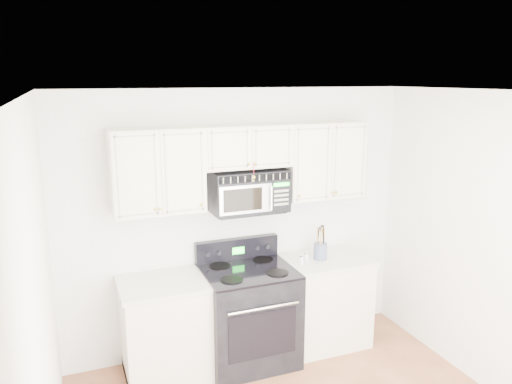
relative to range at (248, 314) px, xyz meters
name	(u,v)px	position (x,y,z in m)	size (l,w,h in m)	color
room	(326,290)	(0.04, -1.39, 0.82)	(3.51, 3.51, 2.61)	#A26443
base_cabinet_left	(169,331)	(-0.76, 0.04, -0.06)	(0.86, 0.65, 0.92)	silver
base_cabinet_right	(323,303)	(0.84, 0.04, -0.06)	(0.86, 0.65, 0.92)	silver
range	(248,314)	(0.00, 0.00, 0.00)	(0.85, 0.77, 1.14)	black
upper_cabinets	(245,161)	(0.04, 0.19, 1.45)	(2.44, 0.37, 0.75)	silver
microwave	(249,191)	(0.08, 0.17, 1.16)	(0.72, 0.41, 0.40)	black
utensil_crock	(320,250)	(0.78, 0.03, 0.53)	(0.13, 0.13, 0.35)	#4E5C7D
shaker_salt	(306,256)	(0.63, 0.03, 0.48)	(0.04, 0.04, 0.09)	silver
shaker_pepper	(302,260)	(0.54, -0.03, 0.48)	(0.04, 0.04, 0.10)	silver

